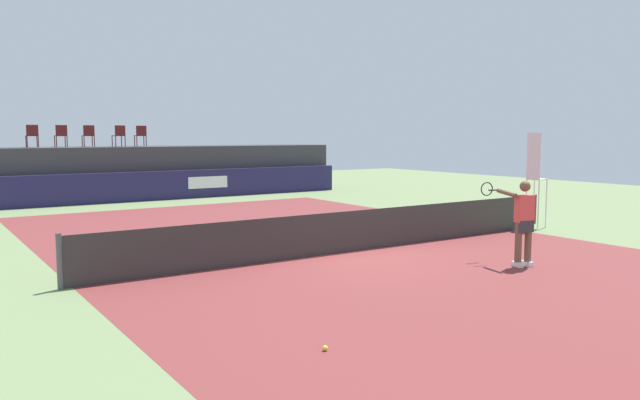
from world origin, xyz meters
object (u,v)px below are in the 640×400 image
(net_post_far, at_px, (520,212))
(tennis_player, at_px, (523,220))
(tennis_ball, at_px, (325,348))
(spectator_chair_far_right, at_px, (141,135))
(spectator_chair_right, at_px, (119,135))
(spectator_chair_far_left, at_px, (32,135))
(umpire_chair, at_px, (535,173))
(spectator_chair_center, at_px, (88,135))
(spectator_chair_left, at_px, (61,135))
(net_post_near, at_px, (59,261))

(net_post_far, distance_m, tennis_player, 5.24)
(tennis_ball, bearing_deg, tennis_player, 17.03)
(spectator_chair_far_right, bearing_deg, tennis_ball, -101.91)
(spectator_chair_right, relative_size, tennis_ball, 13.06)
(spectator_chair_far_left, distance_m, tennis_ball, 20.77)
(umpire_chair, relative_size, tennis_ball, 40.59)
(spectator_chair_center, relative_size, tennis_ball, 13.06)
(net_post_far, relative_size, tennis_ball, 14.71)
(spectator_chair_left, relative_size, umpire_chair, 0.32)
(spectator_chair_center, xyz_separation_m, spectator_chair_right, (1.17, -0.31, 0.00))
(spectator_chair_right, xyz_separation_m, umpire_chair, (7.55, -15.13, -1.11))
(spectator_chair_far_right, relative_size, umpire_chair, 0.32)
(spectator_chair_far_left, bearing_deg, tennis_ball, -90.02)
(net_post_far, height_order, tennis_ball, net_post_far)
(spectator_chair_far_right, xyz_separation_m, net_post_far, (5.97, -15.38, -2.19))
(spectator_chair_far_left, distance_m, spectator_chair_right, 3.34)
(spectator_chair_right, xyz_separation_m, net_post_far, (6.97, -15.12, -2.19))
(spectator_chair_far_right, bearing_deg, spectator_chair_center, 178.51)
(net_post_near, bearing_deg, net_post_far, 0.00)
(spectator_chair_far_left, bearing_deg, umpire_chair, -54.85)
(spectator_chair_far_left, distance_m, net_post_near, 15.73)
(spectator_chair_center, distance_m, spectator_chair_far_right, 2.17)
(spectator_chair_far_left, distance_m, spectator_chair_center, 2.15)
(spectator_chair_center, bearing_deg, tennis_ball, -95.98)
(spectator_chair_center, relative_size, umpire_chair, 0.32)
(spectator_chair_right, bearing_deg, spectator_chair_center, 165.09)
(spectator_chair_far_left, xyz_separation_m, spectator_chair_left, (1.07, -0.03, 0.00))
(spectator_chair_right, bearing_deg, umpire_chair, -63.48)
(spectator_chair_center, bearing_deg, spectator_chair_right, -14.91)
(net_post_far, xyz_separation_m, tennis_player, (-4.08, -3.26, 0.46))
(spectator_chair_far_right, relative_size, net_post_near, 0.89)
(spectator_chair_left, bearing_deg, tennis_player, -74.61)
(tennis_player, bearing_deg, spectator_chair_right, 98.92)
(net_post_near, xyz_separation_m, net_post_far, (12.40, 0.00, 0.00))
(spectator_chair_far_left, bearing_deg, spectator_chair_right, -5.41)
(net_post_near, height_order, net_post_far, same)
(spectator_chair_center, relative_size, tennis_player, 0.50)
(spectator_chair_left, relative_size, net_post_far, 0.89)
(spectator_chair_far_right, xyz_separation_m, tennis_ball, (-4.33, -20.54, -2.66))
(spectator_chair_left, distance_m, spectator_chair_right, 2.27)
(net_post_near, bearing_deg, tennis_player, -21.38)
(tennis_player, distance_m, tennis_ball, 6.57)
(umpire_chair, distance_m, tennis_player, 5.72)
(tennis_ball, bearing_deg, net_post_near, 112.18)
(umpire_chair, bearing_deg, spectator_chair_center, 119.46)
(spectator_chair_right, relative_size, net_post_far, 0.89)
(spectator_chair_left, relative_size, spectator_chair_right, 1.00)
(umpire_chair, height_order, net_post_near, umpire_chair)
(spectator_chair_center, bearing_deg, umpire_chair, -60.54)
(spectator_chair_right, height_order, net_post_near, spectator_chair_right)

